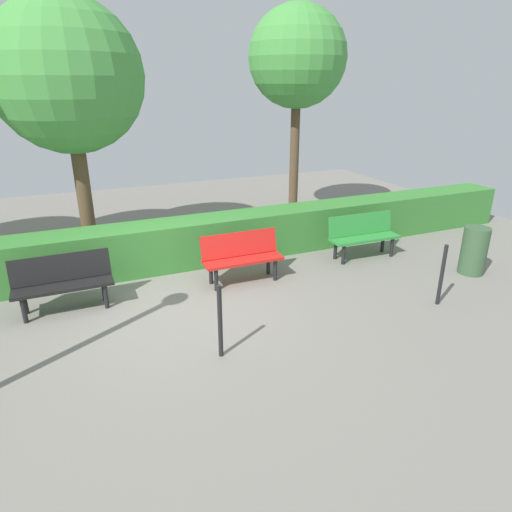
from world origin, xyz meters
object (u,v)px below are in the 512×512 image
bench_green (363,234)px  bench_red (242,255)px  bench_black (63,281)px  trash_bin (474,251)px  tree_near (297,58)px  tree_mid (67,77)px

bench_green → bench_red: 2.66m
bench_black → trash_bin: 7.07m
bench_black → tree_near: (-5.54, -3.00, 3.32)m
tree_near → bench_black: bearing=28.5°
bench_black → tree_mid: size_ratio=0.30×
bench_black → tree_near: 7.12m
bench_green → tree_near: (0.02, -2.96, 3.32)m
bench_red → tree_mid: tree_mid is taller
bench_red → trash_bin: (-4.02, 1.37, -0.04)m
bench_black → trash_bin: trash_bin is taller
bench_black → trash_bin: bearing=167.8°
trash_bin → tree_mid: bearing=-30.9°
tree_mid → trash_bin: size_ratio=5.43×
bench_green → tree_mid: size_ratio=0.30×
tree_mid → bench_green: bearing=155.2°
tree_mid → bench_red: bearing=133.9°
bench_black → tree_near: size_ratio=0.29×
bench_black → tree_mid: 3.78m
tree_mid → trash_bin: 7.98m
bench_black → tree_mid: (-0.55, -2.36, 2.90)m
bench_red → bench_green: bearing=-176.6°
bench_green → tree_near: 4.45m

